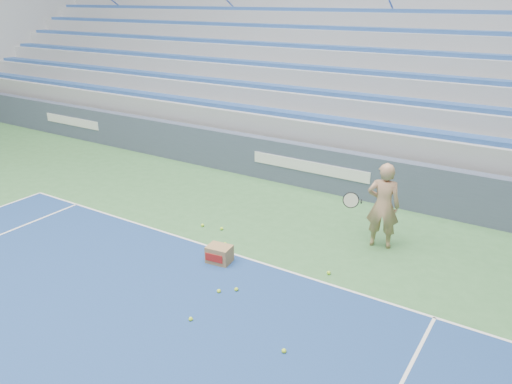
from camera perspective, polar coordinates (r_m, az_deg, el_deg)
sponsor_barrier at (r=12.67m, az=6.39°, el=2.86°), size 30.00×0.32×1.10m
bleachers at (r=17.48m, az=15.28°, el=13.50°), size 31.00×9.15×7.30m
tennis_player at (r=9.78m, az=14.30°, el=-1.51°), size 0.95×0.89×1.71m
ball_box at (r=9.21m, az=-4.21°, el=-7.12°), size 0.48×0.39×0.33m
tennis_ball_0 at (r=10.66m, az=-6.14°, el=-3.80°), size 0.07×0.07×0.07m
tennis_ball_1 at (r=8.40m, az=-4.26°, el=-11.23°), size 0.07×0.07×0.07m
tennis_ball_2 at (r=8.97m, az=8.31°, el=-9.12°), size 0.07×0.07×0.07m
tennis_ball_3 at (r=7.18m, az=3.21°, el=-17.68°), size 0.07×0.07×0.07m
tennis_ball_4 at (r=10.48m, az=-3.95°, el=-4.18°), size 0.07×0.07×0.07m
tennis_ball_5 at (r=7.81m, az=-7.47°, el=-14.20°), size 0.07×0.07×0.07m
tennis_ball_6 at (r=9.86m, az=-3.56°, el=-5.93°), size 0.07×0.07×0.07m
tennis_ball_7 at (r=8.43m, az=-2.26°, el=-11.06°), size 0.07×0.07×0.07m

